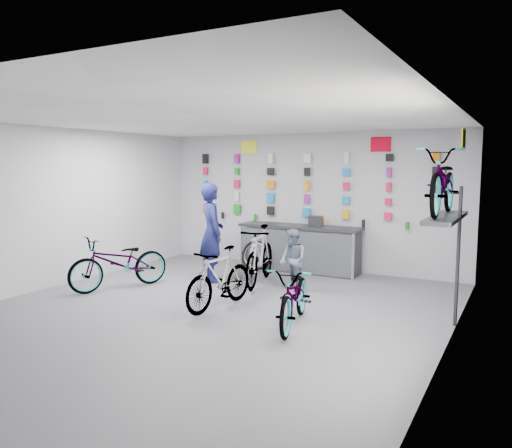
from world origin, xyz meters
The scene contains 20 objects.
floor centered at (0.00, 0.00, 0.00)m, with size 8.00×8.00×0.00m, color #504F54.
ceiling centered at (0.00, 0.00, 3.00)m, with size 8.00×8.00×0.00m, color white.
wall_back centered at (0.00, 4.00, 1.50)m, with size 7.00×7.00×0.00m, color #ADADAF.
wall_left centered at (-3.50, 0.00, 1.50)m, with size 8.00×8.00×0.00m, color #ADADAF.
wall_right centered at (3.50, 0.00, 1.50)m, with size 8.00×8.00×0.00m, color #ADADAF.
counter centered at (0.00, 3.54, 0.49)m, with size 2.70×0.66×1.00m.
merch_wall centered at (-0.05, 3.93, 1.78)m, with size 5.56×0.08×1.57m.
wall_bracket centered at (3.33, 1.20, 1.46)m, with size 0.39×1.90×2.00m.
sign_left centered at (-1.50, 3.98, 2.72)m, with size 0.42×0.02×0.30m, color #F4F42E.
sign_right centered at (1.60, 3.98, 2.72)m, with size 0.42×0.02×0.30m, color red.
sign_side centered at (3.48, 1.20, 2.65)m, with size 0.02×0.40×0.30m, color #F4F42E.
bike_left centered at (-2.29, 0.48, 0.50)m, with size 0.67×1.91×1.00m, color gray.
bike_center centered at (0.03, 0.31, 0.49)m, with size 0.46×1.64×0.98m, color gray.
bike_right centered at (1.47, 0.05, 0.45)m, with size 0.60×1.71×0.90m, color gray.
bike_service centered at (-0.17, 2.04, 0.57)m, with size 0.53×1.89×1.13m, color gray.
bike_wall centered at (3.25, 1.20, 2.05)m, with size 0.63×1.80×0.95m, color gray.
clerk centered at (-1.14, 1.84, 0.97)m, with size 0.71×0.47×1.94m, color #15184B.
customer centered at (0.59, 1.89, 0.57)m, with size 0.55×0.43×1.14m, color slate.
spare_wheel centered at (-0.88, 3.17, 0.33)m, with size 0.69×0.30×0.68m.
register centered at (0.37, 3.55, 1.11)m, with size 0.28×0.30×0.22m, color black.
Camera 1 is at (4.31, -6.29, 2.28)m, focal length 35.00 mm.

